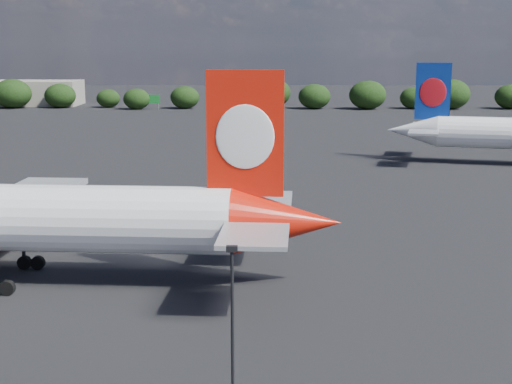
{
  "coord_description": "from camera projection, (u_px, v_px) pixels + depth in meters",
  "views": [
    {
      "loc": [
        16.47,
        -44.31,
        19.68
      ],
      "look_at": [
        16.0,
        12.0,
        8.0
      ],
      "focal_mm": 50.0,
      "sensor_mm": 36.0,
      "label": 1
    }
  ],
  "objects": [
    {
      "name": "ground",
      "position": [
        152.0,
        179.0,
        106.27
      ],
      "size": [
        500.0,
        500.0,
        0.0
      ],
      "primitive_type": "plane",
      "color": "black",
      "rests_on": "ground"
    },
    {
      "name": "qantas_airliner",
      "position": [
        1.0,
        219.0,
        59.3
      ],
      "size": [
        54.4,
        51.71,
        17.76
      ],
      "color": "white",
      "rests_on": "ground"
    },
    {
      "name": "apron_lamp_post",
      "position": [
        232.0,
        335.0,
        34.65
      ],
      "size": [
        0.55,
        0.3,
        10.33
      ],
      "color": "black",
      "rests_on": "ground"
    },
    {
      "name": "billboard_yellow",
      "position": [
        248.0,
        96.0,
        224.84
      ],
      "size": [
        5.0,
        0.3,
        5.5
      ],
      "color": "gold",
      "rests_on": "ground"
    },
    {
      "name": "horizon_treeline",
      "position": [
        217.0,
        95.0,
        222.73
      ],
      "size": [
        204.18,
        15.46,
        9.34
      ],
      "color": "black",
      "rests_on": "ground"
    },
    {
      "name": "terminal_building",
      "position": [
        16.0,
        93.0,
        235.23
      ],
      "size": [
        42.0,
        16.0,
        8.0
      ],
      "color": "gray",
      "rests_on": "ground"
    },
    {
      "name": "highway_sign",
      "position": [
        150.0,
        99.0,
        219.36
      ],
      "size": [
        6.0,
        0.3,
        4.5
      ],
      "color": "#156B25",
      "rests_on": "ground"
    }
  ]
}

